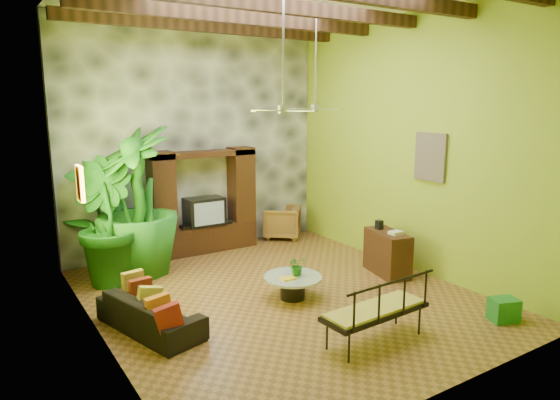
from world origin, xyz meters
TOP-DOWN VIEW (x-y plane):
  - ground at (0.00, 0.00)m, footprint 7.00×7.00m
  - back_wall at (0.00, 3.50)m, footprint 6.00×0.02m
  - left_wall at (-3.00, 0.00)m, footprint 0.02×7.00m
  - right_wall at (3.00, 0.00)m, footprint 0.02×7.00m
  - stone_accent_wall at (0.00, 3.44)m, footprint 5.98×0.10m
  - ceiling_beams at (0.00, 0.00)m, footprint 5.95×5.36m
  - entertainment_center at (0.00, 3.14)m, footprint 2.40×0.55m
  - ceiling_fan_front at (-0.20, -0.40)m, footprint 1.28×1.28m
  - ceiling_fan_back at (1.60, 1.20)m, footprint 1.28×1.28m
  - wall_art_mask at (-2.96, 1.00)m, footprint 0.06×0.32m
  - wall_art_painting at (2.96, -0.60)m, footprint 0.06×0.70m
  - sofa at (-2.34, -0.09)m, footprint 1.19×1.96m
  - wicker_armchair at (2.08, 3.15)m, footprint 1.21×1.21m
  - tall_plant_a at (-2.25, 3.15)m, footprint 1.41×1.18m
  - tall_plant_b at (-2.37, 2.27)m, footprint 1.36×1.52m
  - tall_plant_c at (-1.69, 2.47)m, footprint 1.87×1.87m
  - coffee_table at (0.11, -0.23)m, footprint 1.00×1.00m
  - centerpiece_plant at (0.21, -0.21)m, footprint 0.32×0.28m
  - yellow_tray at (-0.04, -0.31)m, footprint 0.27×0.21m
  - iron_bench at (0.19, -2.23)m, footprint 1.65×0.66m
  - side_console at (2.36, -0.19)m, footprint 0.71×1.14m
  - green_bin at (2.34, -2.72)m, footprint 0.49×0.43m

SIDE VIEW (x-z plane):
  - ground at x=0.00m, z-range 0.00..0.00m
  - green_bin at x=2.34m, z-range 0.00..0.36m
  - coffee_table at x=0.11m, z-range 0.06..0.46m
  - sofa at x=-2.34m, z-range 0.00..0.54m
  - wicker_armchair at x=2.08m, z-range 0.00..0.79m
  - yellow_tray at x=-0.04m, z-range 0.40..0.43m
  - side_console at x=2.36m, z-range 0.00..0.85m
  - iron_bench at x=0.19m, z-range 0.25..0.82m
  - centerpiece_plant at x=0.21m, z-range 0.40..0.74m
  - entertainment_center at x=0.00m, z-range -0.18..2.12m
  - tall_plant_a at x=-2.25m, z-range 0.00..2.27m
  - tall_plant_b at x=-2.37m, z-range 0.00..2.34m
  - tall_plant_c at x=-1.69m, z-range 0.00..2.88m
  - wall_art_mask at x=-2.96m, z-range 1.83..2.38m
  - wall_art_painting at x=2.96m, z-range 1.85..2.75m
  - back_wall at x=0.00m, z-range 0.00..5.00m
  - left_wall at x=-3.00m, z-range 0.00..5.00m
  - right_wall at x=3.00m, z-range 0.00..5.00m
  - stone_accent_wall at x=0.00m, z-range 0.01..4.99m
  - ceiling_fan_front at x=-0.20m, z-range 2.47..4.33m
  - ceiling_fan_back at x=1.60m, z-range 2.47..4.33m
  - ceiling_beams at x=0.00m, z-range 4.67..4.89m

